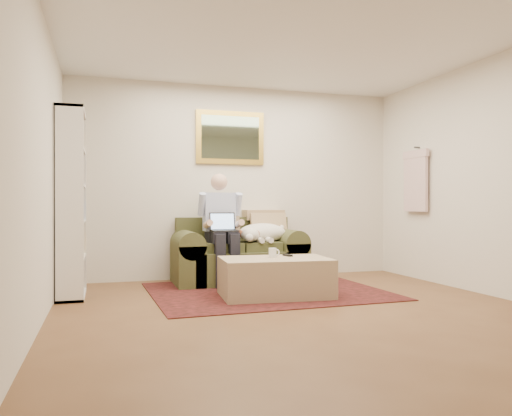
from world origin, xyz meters
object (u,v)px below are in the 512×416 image
sleeping_dog (262,233)px  laptop (223,226)px  sofa (238,260)px  bookshelf (71,204)px  seated_man (222,229)px  ottoman (275,277)px  coffee_mug (273,253)px

sleeping_dog → laptop: bearing=-166.4°
sofa → laptop: 0.55m
bookshelf → seated_man: bearing=9.8°
seated_man → sleeping_dog: bearing=7.1°
ottoman → bookshelf: bearing=162.4°
sofa → coffee_mug: sofa is taller
sofa → ottoman: 1.12m
sofa → coffee_mug: 1.04m
coffee_mug → laptop: bearing=114.0°
laptop → sleeping_dog: bearing=13.6°
ottoman → seated_man: bearing=110.4°
sofa → seated_man: bearing=-148.5°
ottoman → bookshelf: (-2.09, 0.66, 0.79)m
sofa → laptop: laptop is taller
sleeping_dog → coffee_mug: size_ratio=6.77×
sleeping_dog → bookshelf: bearing=-170.8°
seated_man → laptop: size_ratio=4.33×
laptop → ottoman: size_ratio=0.28×
coffee_mug → bookshelf: bearing=164.7°
laptop → sleeping_dog: 0.57m
sofa → sleeping_dog: sofa is taller
bookshelf → ottoman: bearing=-17.6°
laptop → bookshelf: 1.77m
laptop → coffee_mug: laptop is taller
sofa → sleeping_dog: (0.29, -0.08, 0.34)m
sleeping_dog → bookshelf: bookshelf is taller
seated_man → ottoman: (0.36, -0.96, -0.48)m
laptop → coffee_mug: (0.36, -0.81, -0.26)m
seated_man → bookshelf: 1.78m
seated_man → ottoman: seated_man is taller
sofa → laptop: bearing=-139.0°
seated_man → laptop: seated_man is taller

